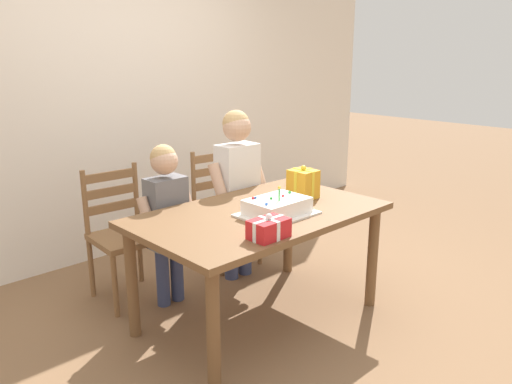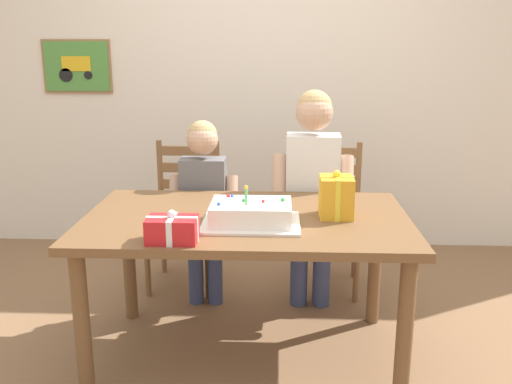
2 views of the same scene
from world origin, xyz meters
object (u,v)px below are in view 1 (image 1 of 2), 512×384
object	(u,v)px
dining_table	(259,225)
child_younger	(167,210)
chair_left	(123,234)
chair_right	(224,207)
child_older	(238,178)
birthday_cake	(277,207)
gift_box_red_large	(303,184)
gift_box_beside_cake	(269,229)

from	to	relation	value
dining_table	child_younger	size ratio (longest dim) A/B	1.38
dining_table	child_younger	xyz separation A→B (m)	(-0.28, 0.59, 0.03)
chair_left	chair_right	distance (m)	0.91
child_older	birthday_cake	bearing A→B (deg)	-113.92
gift_box_red_large	gift_box_beside_cake	bearing A→B (deg)	-151.70
dining_table	chair_right	world-z (taller)	chair_right
birthday_cake	chair_left	distance (m)	1.17
birthday_cake	gift_box_red_large	bearing A→B (deg)	19.41
birthday_cake	gift_box_red_large	distance (m)	0.42
gift_box_red_large	child_younger	xyz separation A→B (m)	(-0.71, 0.57, -0.16)
birthday_cake	gift_box_red_large	world-z (taller)	gift_box_red_large
gift_box_red_large	child_younger	world-z (taller)	child_younger
dining_table	child_younger	world-z (taller)	child_younger
gift_box_beside_cake	chair_right	size ratio (longest dim) A/B	0.23
chair_left	chair_right	bearing A→B (deg)	-0.01
gift_box_beside_cake	birthday_cake	bearing A→B (deg)	37.69
chair_left	child_younger	xyz separation A→B (m)	(0.17, -0.30, 0.21)
dining_table	chair_right	xyz separation A→B (m)	(0.46, 0.89, -0.18)
dining_table	gift_box_beside_cake	world-z (taller)	gift_box_beside_cake
birthday_cake	dining_table	bearing A→B (deg)	103.09
chair_right	birthday_cake	bearing A→B (deg)	-113.04
dining_table	chair_left	bearing A→B (deg)	116.97
dining_table	gift_box_red_large	world-z (taller)	gift_box_red_large
birthday_cake	chair_right	world-z (taller)	birthday_cake
birthday_cake	child_older	world-z (taller)	child_older
child_older	gift_box_red_large	bearing A→B (deg)	-82.26
gift_box_beside_cake	chair_right	distance (m)	1.49
gift_box_red_large	chair_right	size ratio (longest dim) A/B	0.25
gift_box_red_large	chair_left	size ratio (longest dim) A/B	0.25
chair_left	gift_box_red_large	bearing A→B (deg)	-44.99
chair_right	child_younger	bearing A→B (deg)	-157.97
gift_box_beside_cake	child_older	bearing A→B (deg)	56.62
birthday_cake	child_older	size ratio (longest dim) A/B	0.34
gift_box_red_large	child_older	distance (m)	0.58
gift_box_beside_cake	gift_box_red_large	bearing A→B (deg)	28.30
birthday_cake	child_older	bearing A→B (deg)	66.08
chair_left	child_older	distance (m)	0.91
chair_right	gift_box_red_large	bearing A→B (deg)	-92.46
dining_table	birthday_cake	xyz separation A→B (m)	(0.03, -0.12, 0.14)
child_younger	dining_table	bearing A→B (deg)	-64.19
dining_table	chair_left	world-z (taller)	chair_left
chair_right	child_older	xyz separation A→B (m)	(-0.12, -0.30, 0.31)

